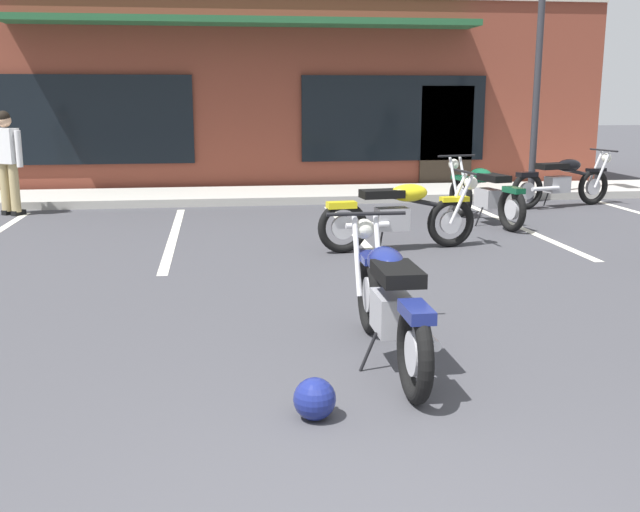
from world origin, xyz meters
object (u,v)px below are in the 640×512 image
at_px(motorcycle_red_sportbike, 562,181).
at_px(helmet_on_pavement, 315,399).
at_px(motorcycle_blue_standard, 484,193).
at_px(parking_lot_lamp_post, 544,3).
at_px(person_in_shorts_foreground, 7,156).
at_px(motorcycle_foreground_classic, 389,300).
at_px(motorcycle_black_cruiser, 400,214).

bearing_deg(motorcycle_red_sportbike, helmet_on_pavement, -123.71).
bearing_deg(motorcycle_blue_standard, helmet_on_pavement, -117.55).
xyz_separation_m(motorcycle_red_sportbike, parking_lot_lamp_post, (-0.29, 0.54, 2.99)).
height_order(person_in_shorts_foreground, parking_lot_lamp_post, parking_lot_lamp_post).
relative_size(motorcycle_foreground_classic, motorcycle_black_cruiser, 1.00).
xyz_separation_m(motorcycle_blue_standard, parking_lot_lamp_post, (1.66, 2.01, 2.99)).
height_order(motorcycle_foreground_classic, motorcycle_blue_standard, same).
xyz_separation_m(motorcycle_foreground_classic, motorcycle_blue_standard, (2.80, 5.71, 0.00)).
relative_size(motorcycle_foreground_classic, motorcycle_blue_standard, 1.01).
bearing_deg(motorcycle_foreground_classic, motorcycle_blue_standard, 63.91).
distance_m(person_in_shorts_foreground, parking_lot_lamp_post, 9.33).
relative_size(motorcycle_foreground_classic, person_in_shorts_foreground, 1.26).
bearing_deg(motorcycle_blue_standard, person_in_shorts_foreground, 166.08).
bearing_deg(motorcycle_black_cruiser, parking_lot_lamp_post, 47.98).
distance_m(motorcycle_foreground_classic, helmet_on_pavement, 1.19).
relative_size(motorcycle_red_sportbike, motorcycle_blue_standard, 0.99).
height_order(motorcycle_red_sportbike, motorcycle_blue_standard, same).
distance_m(motorcycle_red_sportbike, motorcycle_blue_standard, 2.43).
height_order(motorcycle_black_cruiser, person_in_shorts_foreground, person_in_shorts_foreground).
bearing_deg(motorcycle_black_cruiser, motorcycle_red_sportbike, 41.24).
distance_m(motorcycle_black_cruiser, person_in_shorts_foreground, 6.65).
relative_size(helmet_on_pavement, parking_lot_lamp_post, 0.05).
relative_size(motorcycle_blue_standard, person_in_shorts_foreground, 1.25).
bearing_deg(motorcycle_red_sportbike, motorcycle_black_cruiser, -138.76).
distance_m(motorcycle_black_cruiser, motorcycle_blue_standard, 2.49).
relative_size(motorcycle_red_sportbike, helmet_on_pavement, 7.95).
height_order(motorcycle_blue_standard, person_in_shorts_foreground, person_in_shorts_foreground).
xyz_separation_m(motorcycle_blue_standard, helmet_on_pavement, (-3.46, -6.64, -0.33)).
xyz_separation_m(motorcycle_foreground_classic, motorcycle_black_cruiser, (1.05, 3.94, 0.00)).
bearing_deg(helmet_on_pavement, motorcycle_foreground_classic, 54.27).
height_order(motorcycle_foreground_classic, motorcycle_red_sportbike, same).
bearing_deg(parking_lot_lamp_post, motorcycle_foreground_classic, -119.98).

